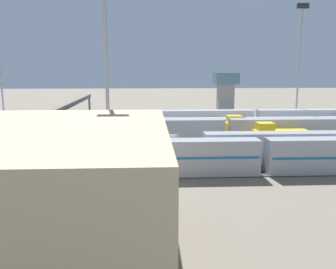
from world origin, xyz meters
The scene contains 19 objects.
ground_plane centered at (0.00, 0.00, 0.00)m, with size 400.00×400.00×0.00m, color #756B5B.
track_bed_0 centered at (0.00, -17.50, 0.06)m, with size 140.00×2.80×0.12m, color #4C443D.
track_bed_1 centered at (0.00, -12.50, 0.06)m, with size 140.00×2.80×0.12m, color #4C443D.
track_bed_2 centered at (0.00, -7.50, 0.06)m, with size 140.00×2.80×0.12m, color #4C443D.
track_bed_3 centered at (0.00, -2.50, 0.06)m, with size 140.00×2.80×0.12m, color #4C443D.
track_bed_4 centered at (0.00, 2.50, 0.06)m, with size 140.00×2.80×0.12m, color #4C443D.
track_bed_5 centered at (0.00, 7.50, 0.06)m, with size 140.00×2.80×0.12m, color #3D3833.
track_bed_6 centered at (0.00, 12.50, 0.06)m, with size 140.00×2.80×0.12m, color #3D3833.
track_bed_7 centered at (0.00, 17.50, 0.06)m, with size 140.00×2.80×0.12m, color #3D3833.
train_on_track_4 centered at (-19.77, 2.50, 2.16)m, with size 10.00×3.00×5.00m.
train_on_track_7 centered at (-11.93, 17.50, 2.63)m, with size 47.20×3.06×5.00m.
train_on_track_1 centered at (-2.93, -12.50, 2.06)m, with size 114.80×3.06×4.40m.
train_on_track_2 centered at (-16.47, -7.50, 2.16)m, with size 10.00×3.00×5.00m.
train_on_track_0 centered at (3.03, -17.50, 2.60)m, with size 95.60×3.06×5.00m.
train_on_track_3 centered at (0.96, -2.50, 2.62)m, with size 119.80×3.00×5.00m.
light_mast_2 centered at (-32.70, -21.40, 18.85)m, with size 2.80×0.70×30.00m.
light_mast_3 centered at (9.24, 20.28, 18.82)m, with size 2.80×0.70×29.93m.
signal_gantry centered at (18.16, 0.00, 7.73)m, with size 0.70×40.00×8.80m.
control_tower centered at (-16.32, -28.93, 8.00)m, with size 6.00×6.00×13.70m.
Camera 1 is at (3.96, 65.89, 14.94)m, focal length 38.31 mm.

